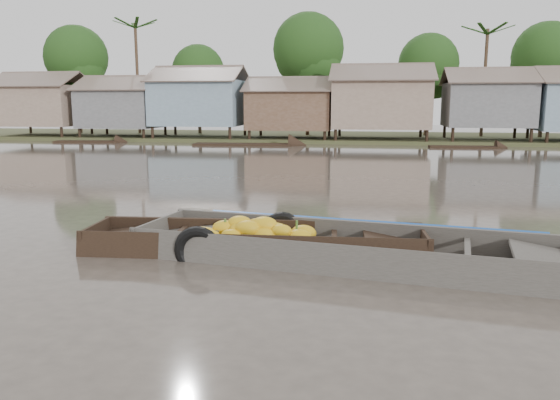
# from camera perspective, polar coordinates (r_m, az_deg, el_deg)

# --- Properties ---
(ground) EXTENTS (120.00, 120.00, 0.00)m
(ground) POSITION_cam_1_polar(r_m,az_deg,el_deg) (9.96, -1.71, -6.13)
(ground) COLOR #473E36
(ground) RESTS_ON ground
(riverbank) EXTENTS (120.00, 12.47, 10.22)m
(riverbank) POSITION_cam_1_polar(r_m,az_deg,el_deg) (41.26, 11.22, 10.42)
(riverbank) COLOR #384723
(riverbank) RESTS_ON ground
(banana_boat) EXTENTS (6.52, 1.95, 0.92)m
(banana_boat) POSITION_cam_1_polar(r_m,az_deg,el_deg) (10.43, -3.27, -4.26)
(banana_boat) COLOR black
(banana_boat) RESTS_ON ground
(viewer_boat) EXTENTS (8.30, 3.32, 0.65)m
(viewer_boat) POSITION_cam_1_polar(r_m,az_deg,el_deg) (9.93, 8.00, -5.85)
(viewer_boat) COLOR #3D3A34
(viewer_boat) RESTS_ON ground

